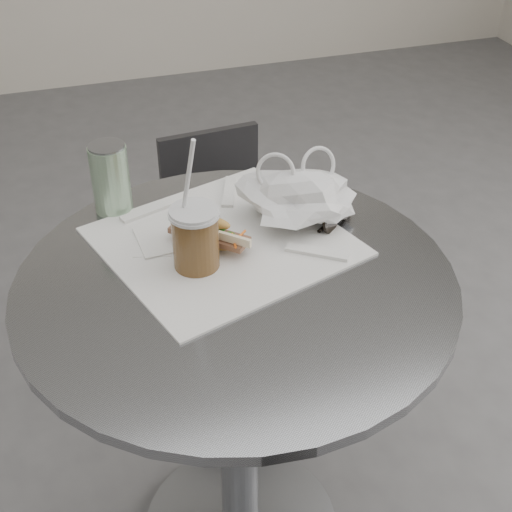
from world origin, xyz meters
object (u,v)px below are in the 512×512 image
object	(u,v)px
sunglasses	(336,215)
chair_far	(228,269)
drink_can	(111,178)
iced_coffee	(195,238)
banh_mi	(209,232)
cafe_table	(238,390)

from	to	relation	value
sunglasses	chair_far	bearing A→B (deg)	59.36
sunglasses	drink_can	xyz separation A→B (m)	(-0.39, 0.18, 0.05)
iced_coffee	sunglasses	size ratio (longest dim) A/B	2.65
iced_coffee	sunglasses	distance (m)	0.29
chair_far	sunglasses	world-z (taller)	sunglasses
banh_mi	sunglasses	bearing A→B (deg)	44.67
sunglasses	drink_can	distance (m)	0.44
cafe_table	banh_mi	world-z (taller)	banh_mi
cafe_table	chair_far	world-z (taller)	cafe_table
banh_mi	drink_can	size ratio (longest dim) A/B	1.29
iced_coffee	chair_far	bearing A→B (deg)	69.85
cafe_table	drink_can	bearing A→B (deg)	120.04
sunglasses	drink_can	bearing A→B (deg)	115.29
iced_coffee	drink_can	size ratio (longest dim) A/B	1.82
iced_coffee	sunglasses	xyz separation A→B (m)	(0.28, 0.05, -0.04)
sunglasses	drink_can	world-z (taller)	drink_can
chair_far	banh_mi	size ratio (longest dim) A/B	3.67
chair_far	drink_can	bearing A→B (deg)	40.56
cafe_table	chair_far	bearing A→B (deg)	76.29
chair_far	sunglasses	distance (m)	0.68
iced_coffee	sunglasses	bearing A→B (deg)	10.72
chair_far	sunglasses	xyz separation A→B (m)	(0.08, -0.50, 0.46)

